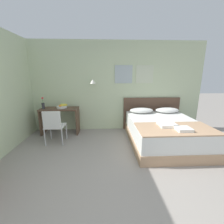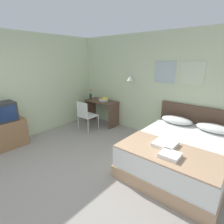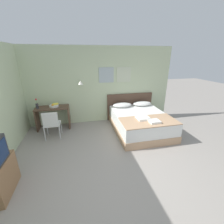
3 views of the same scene
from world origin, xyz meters
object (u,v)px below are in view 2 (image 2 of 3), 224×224
(fruit_bowl, at_px, (104,99))
(flower_vase, at_px, (91,96))
(bed, at_px, (179,154))
(tv_stand, at_px, (9,134))
(folded_towel_mid_bed, at_px, (170,155))
(desk, at_px, (101,108))
(headboard, at_px, (197,127))
(television, at_px, (4,112))
(pillow_right, at_px, (214,128))
(desk_chair, at_px, (85,114))
(throw_blanket, at_px, (168,152))
(folded_towel_near_foot, at_px, (165,144))
(pillow_left, at_px, (177,120))

(fruit_bowl, height_order, flower_vase, flower_vase)
(bed, distance_m, tv_stand, 3.80)
(folded_towel_mid_bed, bearing_deg, desk, 151.60)
(bed, distance_m, folded_towel_mid_bed, 0.83)
(headboard, distance_m, television, 4.40)
(bed, distance_m, pillow_right, 0.95)
(desk_chair, height_order, fruit_bowl, fruit_bowl)
(headboard, distance_m, desk_chair, 2.89)
(folded_towel_mid_bed, bearing_deg, throw_blanket, 121.43)
(desk_chair, height_order, flower_vase, flower_vase)
(folded_towel_near_foot, bearing_deg, desk, 154.63)
(bed, bearing_deg, tv_stand, -152.86)
(headboard, bearing_deg, folded_towel_near_foot, -94.49)
(headboard, bearing_deg, folded_towel_mid_bed, -87.20)
(desk, bearing_deg, folded_towel_mid_bed, -28.40)
(pillow_left, distance_m, pillow_right, 0.77)
(pillow_right, distance_m, folded_towel_mid_bed, 1.56)
(pillow_right, bearing_deg, flower_vase, -179.49)
(flower_vase, bearing_deg, bed, -13.25)
(fruit_bowl, distance_m, television, 2.67)
(folded_towel_mid_bed, xyz_separation_m, fruit_bowl, (-2.79, 1.59, 0.15))
(desk, relative_size, tv_stand, 1.41)
(fruit_bowl, bearing_deg, tv_stand, -104.74)
(pillow_left, xyz_separation_m, folded_towel_near_foot, (0.27, -1.24, -0.02))
(flower_vase, distance_m, television, 2.49)
(folded_towel_near_foot, relative_size, television, 0.81)
(bed, relative_size, tv_stand, 2.77)
(bed, xyz_separation_m, fruit_bowl, (-2.70, 0.85, 0.51))
(folded_towel_near_foot, height_order, folded_towel_mid_bed, same)
(headboard, relative_size, flower_vase, 5.30)
(television, bearing_deg, pillow_left, 40.06)
(bed, relative_size, headboard, 1.18)
(television, bearing_deg, flower_vase, 85.77)
(bed, bearing_deg, desk_chair, 178.42)
(headboard, distance_m, tv_stand, 4.39)
(throw_blanket, xyz_separation_m, folded_towel_near_foot, (-0.12, 0.14, 0.04))
(folded_towel_near_foot, bearing_deg, fruit_bowl, 153.25)
(folded_towel_mid_bed, bearing_deg, tv_stand, -164.08)
(folded_towel_mid_bed, distance_m, desk, 3.25)
(pillow_left, bearing_deg, folded_towel_mid_bed, -72.79)
(folded_towel_mid_bed, xyz_separation_m, tv_stand, (-3.47, -0.99, -0.32))
(television, bearing_deg, desk_chair, 69.82)
(bed, xyz_separation_m, folded_towel_near_foot, (-0.12, -0.45, 0.35))
(tv_stand, distance_m, television, 0.54)
(desk_chair, relative_size, television, 1.96)
(folded_towel_mid_bed, relative_size, flower_vase, 0.87)
(television, bearing_deg, tv_stand, 180.00)
(tv_stand, relative_size, television, 1.69)
(pillow_right, xyz_separation_m, desk_chair, (-3.10, -0.71, -0.16))
(fruit_bowl, bearing_deg, folded_towel_near_foot, -26.75)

